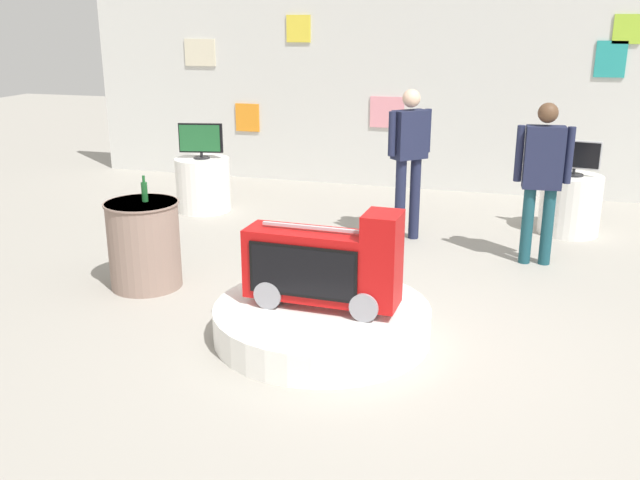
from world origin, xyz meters
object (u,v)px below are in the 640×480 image
Objects in this scene: tv_on_center_rear at (575,157)px; shopper_browsing_near_truck at (542,172)px; novelty_firetruck_tv at (325,267)px; display_pedestal_center_rear at (570,204)px; bottle_on_side_table at (144,191)px; tv_on_left_rear at (201,140)px; main_display_pedestal at (322,321)px; side_table_round at (144,244)px; shopper_browsing_rear at (409,153)px; display_pedestal_left_rear at (203,184)px.

shopper_browsing_near_truck is (-0.38, -1.24, 0.05)m from tv_on_center_rear.
tv_on_center_rear is 1.29m from shopper_browsing_near_truck.
novelty_firetruck_tv is 2.21× the size of tv_on_center_rear.
display_pedestal_center_rear is 2.85× the size of bottle_on_side_table.
display_pedestal_center_rear is (4.61, 0.27, -0.59)m from tv_on_left_rear.
side_table_round is (-1.92, 0.60, 0.29)m from main_display_pedestal.
side_table_round is at bearing -134.50° from shopper_browsing_rear.
tv_on_center_rear is 0.34× the size of shopper_browsing_near_truck.
shopper_browsing_near_truck reaches higher than bottle_on_side_table.
shopper_browsing_near_truck is (4.23, -0.97, 0.62)m from display_pedestal_left_rear.
tv_on_center_rear is 0.33× the size of shopper_browsing_rear.
shopper_browsing_rear is (2.80, -0.52, 0.66)m from display_pedestal_left_rear.
display_pedestal_center_rear is 0.41× the size of shopper_browsing_rear.
display_pedestal_left_rear is 1.02× the size of display_pedestal_center_rear.
novelty_firetruck_tv is 2.86m from shopper_browsing_near_truck.
shopper_browsing_near_truck is at bearing -12.97° from display_pedestal_left_rear.
bottle_on_side_table is (-1.90, 0.64, 0.80)m from main_display_pedestal.
bottle_on_side_table reaches higher than display_pedestal_center_rear.
bottle_on_side_table reaches higher than main_display_pedestal.
novelty_firetruck_tv is 0.72× the size of shopper_browsing_rear.
display_pedestal_center_rear is at bearing 36.93° from side_table_round.
side_table_round is at bearing -76.06° from display_pedestal_left_rear.
tv_on_left_rear is at bearing 103.98° from side_table_round.
novelty_firetruck_tv is 4.10m from display_pedestal_center_rear.
shopper_browsing_rear reaches higher than tv_on_left_rear.
novelty_firetruck_tv is 1.49× the size of side_table_round.
shopper_browsing_rear is at bearing 86.09° from novelty_firetruck_tv.
main_display_pedestal is 4.20m from display_pedestal_left_rear.
side_table_round is at bearing -154.20° from shopper_browsing_near_truck.
side_table_round is 0.48× the size of shopper_browsing_rear.
novelty_firetruck_tv is 5.04× the size of bottle_on_side_table.
shopper_browsing_near_truck is (1.64, 2.32, 0.84)m from main_display_pedestal.
display_pedestal_center_rear is at bearing 72.98° from shopper_browsing_near_truck.
main_display_pedestal is 2.49× the size of display_pedestal_center_rear.
side_table_round reaches higher than display_pedestal_center_rear.
tv_on_left_rear is at bearing 167.09° from shopper_browsing_near_truck.
tv_on_center_rear reaches higher than display_pedestal_left_rear.
display_pedestal_left_rear is at bearing 103.94° from side_table_round.
display_pedestal_left_rear is 1.27× the size of tv_on_center_rear.
bottle_on_side_table is (0.69, -2.66, 0.58)m from display_pedestal_left_rear.
display_pedestal_left_rear is 0.42× the size of shopper_browsing_rear.
tv_on_center_rear is 2.28× the size of bottle_on_side_table.
shopper_browsing_near_truck is (4.23, -0.97, 0.03)m from tv_on_left_rear.
display_pedestal_center_rear is at bearing 98.80° from tv_on_center_rear.
tv_on_center_rear reaches higher than display_pedestal_center_rear.
novelty_firetruck_tv and bottle_on_side_table have the same top height.
novelty_firetruck_tv is 1.74× the size of display_pedestal_left_rear.
shopper_browsing_rear reaches higher than display_pedestal_left_rear.
tv_on_left_rear is at bearing 169.50° from shopper_browsing_rear.
shopper_browsing_rear is at bearing -156.48° from tv_on_center_rear.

